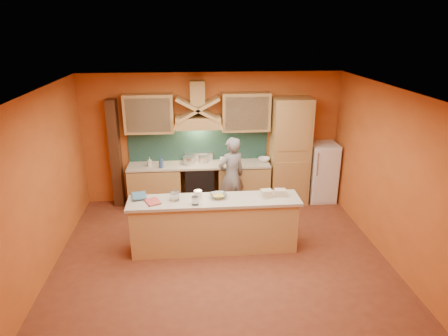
{
  "coord_description": "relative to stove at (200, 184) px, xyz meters",
  "views": [
    {
      "loc": [
        -0.47,
        -5.82,
        3.72
      ],
      "look_at": [
        0.12,
        0.9,
        1.28
      ],
      "focal_mm": 32.0,
      "sensor_mm": 36.0,
      "label": 1
    }
  ],
  "objects": [
    {
      "name": "wall_front",
      "position": [
        0.3,
        -4.7,
        0.95
      ],
      "size": [
        5.5,
        0.02,
        2.8
      ],
      "primitive_type": "cube",
      "color": "#C36026",
      "rests_on": "floor"
    },
    {
      "name": "island_body",
      "position": [
        0.2,
        -1.9,
        -0.01
      ],
      "size": [
        2.8,
        0.55,
        0.88
      ],
      "primitive_type": "cube",
      "color": "#D9B36F",
      "rests_on": "floor"
    },
    {
      "name": "range_hood",
      "position": [
        0.0,
        0.05,
        1.37
      ],
      "size": [
        0.92,
        0.5,
        0.24
      ],
      "primitive_type": "cube",
      "color": "tan",
      "rests_on": "wall_back"
    },
    {
      "name": "soap_bottle_a",
      "position": [
        -1.03,
        -0.05,
        0.57
      ],
      "size": [
        0.11,
        0.11,
        0.19
      ],
      "primitive_type": "imported",
      "rotation": [
        0.0,
        0.0,
        0.34
      ],
      "color": "beige",
      "rests_on": "counter_top"
    },
    {
      "name": "book_lower",
      "position": [
        -0.92,
        -1.98,
        0.51
      ],
      "size": [
        0.31,
        0.35,
        0.03
      ],
      "primitive_type": "imported",
      "rotation": [
        0.0,
        0.0,
        0.42
      ],
      "color": "#C14C45",
      "rests_on": "island_top"
    },
    {
      "name": "soap_bottle_b",
      "position": [
        -0.79,
        -0.17,
        0.6
      ],
      "size": [
        0.12,
        0.12,
        0.26
      ],
      "primitive_type": "imported",
      "rotation": [
        0.0,
        0.0,
        0.18
      ],
      "color": "#33508C",
      "rests_on": "counter_top"
    },
    {
      "name": "mixing_bowl",
      "position": [
        0.28,
        -1.83,
        0.53
      ],
      "size": [
        0.31,
        0.31,
        0.07
      ],
      "primitive_type": "imported",
      "rotation": [
        0.0,
        0.0,
        0.11
      ],
      "color": "white",
      "rests_on": "island_top"
    },
    {
      "name": "kitchen_scale",
      "position": [
        -0.07,
        -1.79,
        0.55
      ],
      "size": [
        0.13,
        0.13,
        0.11
      ],
      "primitive_type": "cube",
      "rotation": [
        0.0,
        0.0,
        -0.05
      ],
      "color": "white",
      "rests_on": "island_top"
    },
    {
      "name": "jar_large",
      "position": [
        -0.46,
        -1.87,
        0.57
      ],
      "size": [
        0.15,
        0.15,
        0.14
      ],
      "primitive_type": "cylinder",
      "rotation": [
        0.0,
        0.0,
        0.0
      ],
      "color": "silver",
      "rests_on": "island_top"
    },
    {
      "name": "base_cabinet_right",
      "position": [
        0.95,
        0.0,
        -0.02
      ],
      "size": [
        1.1,
        0.6,
        0.86
      ],
      "primitive_type": "cube",
      "color": "tan",
      "rests_on": "floor"
    },
    {
      "name": "book_upper",
      "position": [
        -1.18,
        -1.74,
        0.53
      ],
      "size": [
        0.29,
        0.36,
        0.02
      ],
      "primitive_type": "imported",
      "rotation": [
        0.0,
        0.0,
        0.19
      ],
      "color": "teal",
      "rests_on": "island_top"
    },
    {
      "name": "hood_chimney",
      "position": [
        0.0,
        0.15,
        1.95
      ],
      "size": [
        0.3,
        0.3,
        0.5
      ],
      "primitive_type": "cube",
      "color": "tan",
      "rests_on": "wall_back"
    },
    {
      "name": "backsplash",
      "position": [
        -0.0,
        0.28,
        0.8
      ],
      "size": [
        3.0,
        0.03,
        0.7
      ],
      "primitive_type": "cube",
      "color": "#1B3C36",
      "rests_on": "wall_back"
    },
    {
      "name": "pot_small",
      "position": [
        0.09,
        0.11,
        0.53
      ],
      "size": [
        0.2,
        0.2,
        0.15
      ],
      "primitive_type": "cylinder",
      "rotation": [
        0.0,
        0.0,
        0.13
      ],
      "color": "silver",
      "rests_on": "stove"
    },
    {
      "name": "bowl_back",
      "position": [
        1.41,
        0.05,
        0.51
      ],
      "size": [
        0.34,
        0.34,
        0.08
      ],
      "primitive_type": "imported",
      "rotation": [
        0.0,
        0.0,
        -0.43
      ],
      "color": "white",
      "rests_on": "counter_top"
    },
    {
      "name": "base_cabinet_left",
      "position": [
        -0.95,
        0.0,
        -0.02
      ],
      "size": [
        1.1,
        0.6,
        0.86
      ],
      "primitive_type": "cube",
      "color": "tan",
      "rests_on": "floor"
    },
    {
      "name": "jar_small",
      "position": [
        -0.12,
        -2.08,
        0.57
      ],
      "size": [
        0.14,
        0.14,
        0.14
      ],
      "primitive_type": "cylinder",
      "rotation": [
        0.0,
        0.0,
        -0.25
      ],
      "color": "white",
      "rests_on": "island_top"
    },
    {
      "name": "wall_right",
      "position": [
        3.05,
        -2.2,
        0.95
      ],
      "size": [
        0.02,
        5.0,
        2.8
      ],
      "primitive_type": "cube",
      "color": "#C36026",
      "rests_on": "floor"
    },
    {
      "name": "floor",
      "position": [
        0.3,
        -2.2,
        -0.45
      ],
      "size": [
        5.5,
        5.0,
        0.01
      ],
      "primitive_type": "cube",
      "color": "brown",
      "rests_on": "ground"
    },
    {
      "name": "wall_left",
      "position": [
        -2.45,
        -2.2,
        0.95
      ],
      "size": [
        0.02,
        5.0,
        2.8
      ],
      "primitive_type": "cube",
      "color": "#C36026",
      "rests_on": "floor"
    },
    {
      "name": "pot_large",
      "position": [
        -0.21,
        0.03,
        0.53
      ],
      "size": [
        0.27,
        0.27,
        0.17
      ],
      "primitive_type": "cylinder",
      "rotation": [
        0.0,
        0.0,
        0.05
      ],
      "color": "silver",
      "rests_on": "stove"
    },
    {
      "name": "upper_cabinet_left",
      "position": [
        -1.0,
        0.12,
        1.55
      ],
      "size": [
        1.0,
        0.35,
        0.8
      ],
      "primitive_type": "cube",
      "color": "tan",
      "rests_on": "wall_back"
    },
    {
      "name": "grocery_bag_a",
      "position": [
        1.1,
        -1.87,
        0.56
      ],
      "size": [
        0.21,
        0.18,
        0.12
      ],
      "primitive_type": "cube",
      "rotation": [
        0.0,
        0.0,
        0.14
      ],
      "color": "beige",
      "rests_on": "island_top"
    },
    {
      "name": "pantry_column",
      "position": [
        1.95,
        0.0,
        0.7
      ],
      "size": [
        0.8,
        0.6,
        2.3
      ],
      "primitive_type": "cube",
      "color": "tan",
      "rests_on": "floor"
    },
    {
      "name": "stove",
      "position": [
        0.0,
        0.0,
        0.0
      ],
      "size": [
        0.6,
        0.58,
        0.9
      ],
      "primitive_type": "cube",
      "color": "black",
      "rests_on": "floor"
    },
    {
      "name": "trim_column_left",
      "position": [
        -1.75,
        0.15,
        0.7
      ],
      "size": [
        0.2,
        0.3,
        2.3
      ],
      "primitive_type": "cube",
      "color": "#472816",
      "rests_on": "floor"
    },
    {
      "name": "ceiling",
      "position": [
        0.3,
        -2.2,
        2.35
      ],
      "size": [
        5.5,
        5.0,
        0.01
      ],
      "primitive_type": "cube",
      "color": "white",
      "rests_on": "wall_back"
    },
    {
      "name": "wall_back",
      "position": [
        0.3,
        0.3,
        0.95
      ],
      "size": [
        5.5,
        0.02,
        2.8
      ],
      "primitive_type": "cube",
      "color": "#C36026",
      "rests_on": "floor"
    },
    {
      "name": "grocery_bag_b",
      "position": [
        1.34,
        -1.85,
        0.55
      ],
      "size": [
        0.2,
        0.16,
        0.12
      ],
      "primitive_type": "cube",
      "rotation": [
        0.0,
        0.0,
        -0.05
      ],
      "color": "beige",
      "rests_on": "island_top"
    },
    {
      "name": "dish_rack",
      "position": [
        0.58,
        0.04,
        0.52
      ],
      "size": [
        0.3,
        0.25,
        0.1
      ],
      "primitive_type": "cube",
      "rotation": [
        0.0,
        0.0,
        -0.14
      ],
      "color": "white",
      "rests_on": "counter_top"
    },
    {
      "name": "upper_cabinet_right",
      "position": [
        1.0,
        0.12,
        1.55
      ],
      "size": [
        1.0,
        0.35,
        0.8
      ],
      "primitive_type": "cube",
      "color": "tan",
      "rests_on": "wall_back"
    },
    {
      "name": "cloth",
      "position": [
        1.11,
        -1.85,
        0.5
      ],
      "size": [
        0.3,
        0.28,
        0.02
      ],
      "primitive_type": "cube",
      "rotation": [
        0.0,
        0.0,
        0.49
      ],
      "color": "beige",
      "rests_on": "island_top"
    },
    {
      "name": "island_top",
      "position": [
        0.2,
        -1.9,
        0.47
      ],
      "size": [
        2.9,
        0.62,
        0.05
      ],
      "primitive_type": "cube",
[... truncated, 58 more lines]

